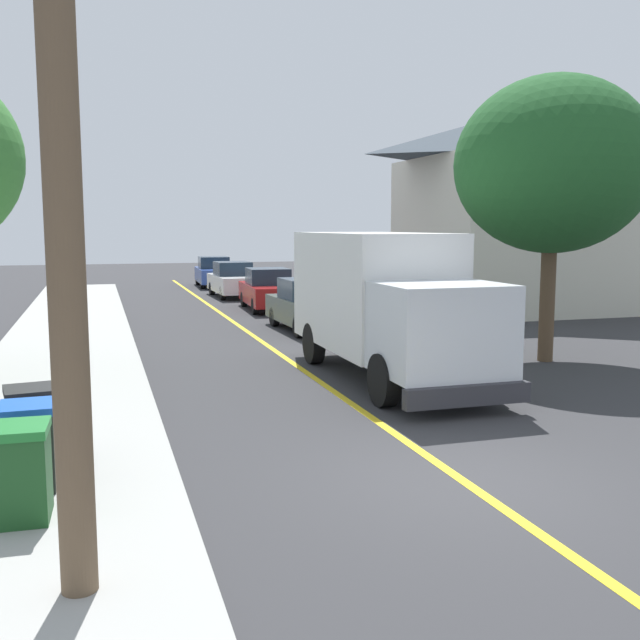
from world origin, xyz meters
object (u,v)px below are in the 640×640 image
trash_bin_middle (29,446)px  street_tree_far_side (553,166)px  parked_car_near (309,306)px  parked_car_furthest (214,272)px  trash_bin_front (20,472)px  house_across_street (531,206)px  stop_sign (442,278)px  box_truck (385,298)px  utility_pole (60,133)px  parked_car_far (233,280)px  parked_car_mid (268,290)px  trash_bin_back (31,426)px

trash_bin_middle → street_tree_far_side: bearing=28.6°
parked_car_near → parked_car_furthest: bearing=90.8°
trash_bin_front → house_across_street: house_across_street is taller
trash_bin_middle → stop_sign: bearing=43.3°
box_truck → trash_bin_front: (-6.96, -6.70, -1.08)m
parked_car_furthest → stop_sign: (3.27, -21.68, 1.06)m
trash_bin_front → utility_pole: size_ratio=0.13×
stop_sign → parked_car_near: bearing=131.8°
parked_car_far → trash_bin_front: bearing=-105.1°
trash_bin_middle → street_tree_far_side: (11.54, 6.30, 4.13)m
parked_car_mid → house_across_street: 11.10m
utility_pole → street_tree_far_side: bearing=40.0°
box_truck → utility_pole: size_ratio=0.91×
parked_car_far → parked_car_furthest: (0.05, 6.28, 0.00)m
utility_pole → trash_bin_middle: bearing=102.5°
parked_car_near → trash_bin_front: bearing=-117.5°
stop_sign → utility_pole: bearing=-127.6°
parked_car_mid → utility_pole: bearing=-107.1°
box_truck → trash_bin_back: bearing=-146.0°
utility_pole → stop_sign: size_ratio=2.98×
street_tree_far_side → parked_car_near: bearing=121.1°
parked_car_furthest → trash_bin_front: 33.27m
parked_car_mid → trash_bin_back: bearing=-112.2°
parked_car_far → stop_sign: 15.79m
trash_bin_back → utility_pole: 5.17m
box_truck → parked_car_near: size_ratio=1.62×
parked_car_near → trash_bin_middle: (-7.38, -13.19, -0.11)m
parked_car_far → parked_car_mid: bearing=-86.2°
parked_car_mid → utility_pole: size_ratio=0.57×
parked_car_mid → parked_car_furthest: same height
stop_sign → house_across_street: size_ratio=0.26×
parked_car_near → trash_bin_back: (-7.43, -12.24, -0.11)m
parked_car_mid → parked_car_furthest: bearing=91.6°
parked_car_far → trash_bin_back: 25.27m
parked_car_near → trash_bin_middle: parked_car_near is taller
parked_car_near → house_across_street: bearing=18.3°
trash_bin_back → utility_pole: bearing=-79.9°
parked_car_mid → trash_bin_front: (-7.47, -20.40, -0.11)m
parked_car_mid → parked_car_far: 5.82m
parked_car_far → parked_car_furthest: bearing=89.6°
house_across_street → stop_sign: bearing=-136.9°
box_truck → parked_car_far: size_ratio=1.62×
stop_sign → street_tree_far_side: 4.73m
trash_bin_back → stop_sign: (10.45, 8.85, 1.17)m
box_truck → parked_car_furthest: size_ratio=1.61×
parked_car_near → trash_bin_front: parked_car_near is taller
box_truck → street_tree_far_side: size_ratio=1.03×
trash_bin_back → parked_car_near: bearing=58.7°
box_truck → trash_bin_back: (-7.01, -4.73, -1.08)m
house_across_street → parked_car_mid: bearing=164.7°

